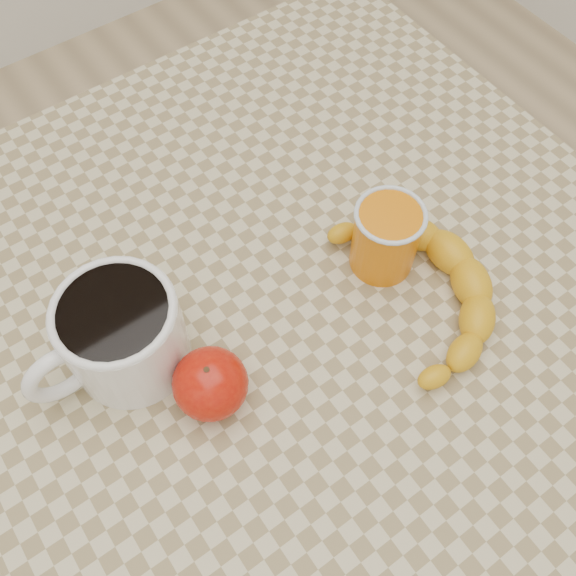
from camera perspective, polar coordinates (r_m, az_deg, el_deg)
ground at (r=1.37m, az=0.00°, el=-16.51°), size 3.00×3.00×0.00m
table at (r=0.74m, az=0.00°, el=-4.12°), size 0.80×0.80×0.75m
coffee_mug at (r=0.61m, az=-14.76°, el=-3.95°), size 0.16×0.12×0.10m
orange_juice_glass at (r=0.66m, az=8.69°, el=4.48°), size 0.07×0.07×0.08m
apple at (r=0.60m, az=-6.92°, el=-8.44°), size 0.08×0.08×0.07m
banana at (r=0.67m, az=11.72°, el=-0.09°), size 0.33×0.36×0.04m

